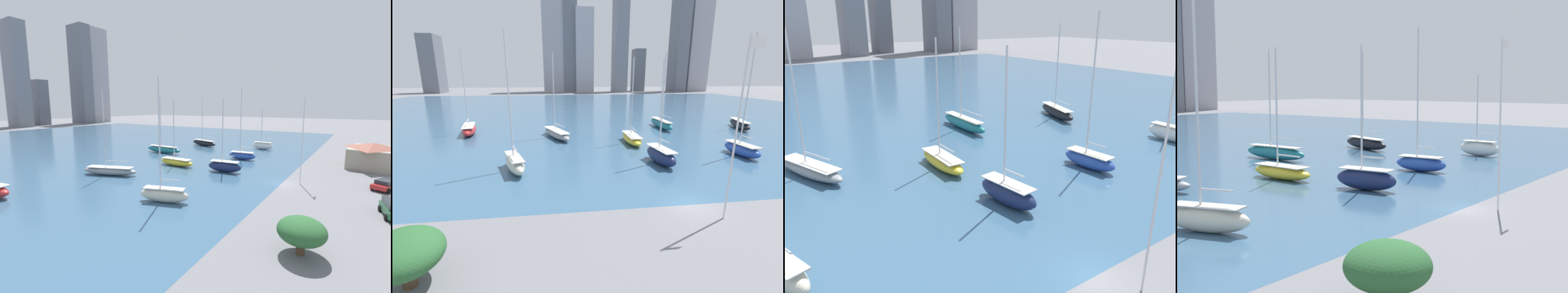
# 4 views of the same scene
# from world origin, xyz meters

# --- Properties ---
(ground_plane) EXTENTS (500.00, 500.00, 0.00)m
(ground_plane) POSITION_xyz_m (0.00, 0.00, 0.00)
(ground_plane) COLOR slate
(harbor_water) EXTENTS (180.00, 140.00, 0.00)m
(harbor_water) POSITION_xyz_m (0.00, 70.00, 0.00)
(harbor_water) COLOR #385B7A
(harbor_water) RESTS_ON ground_plane
(boat_shed) EXTENTS (12.36, 9.18, 5.00)m
(boat_shed) POSITION_xyz_m (21.88, -12.48, 2.50)
(boat_shed) COLOR #9E937F
(boat_shed) RESTS_ON ground_plane
(flag_pole) EXTENTS (1.24, 0.14, 13.78)m
(flag_pole) POSITION_xyz_m (1.56, -2.49, 7.39)
(flag_pole) COLOR silver
(flag_pole) RESTS_ON ground_plane
(yard_shrub) EXTENTS (4.02, 4.02, 3.21)m
(yard_shrub) POSITION_xyz_m (-19.83, -6.70, 2.07)
(yard_shrub) COLOR #4C3823
(yard_shrub) RESTS_ON ground_plane
(sailboat_cream) EXTENTS (3.80, 6.91, 15.89)m
(sailboat_cream) POSITION_xyz_m (-16.55, 10.77, 1.13)
(sailboat_cream) COLOR beige
(sailboat_cream) RESTS_ON harbor_water
(sailboat_navy) EXTENTS (2.80, 6.71, 13.80)m
(sailboat_navy) POSITION_xyz_m (1.86, 11.17, 1.17)
(sailboat_navy) COLOR #19234C
(sailboat_navy) RESTS_ON harbor_water
(sailboat_blue) EXTENTS (2.62, 6.54, 16.52)m
(sailboat_blue) POSITION_xyz_m (14.76, 13.02, 1.08)
(sailboat_blue) COLOR #284CA8
(sailboat_blue) RESTS_ON harbor_water
(sailboat_white) EXTENTS (1.86, 6.07, 11.48)m
(sailboat_white) POSITION_xyz_m (31.62, 13.68, 1.16)
(sailboat_white) COLOR white
(sailboat_white) RESTS_ON harbor_water
(sailboat_black) EXTENTS (4.99, 10.47, 15.11)m
(sailboat_black) POSITION_xyz_m (28.34, 31.58, 1.02)
(sailboat_black) COLOR black
(sailboat_black) RESTS_ON harbor_water
(sailboat_teal) EXTENTS (1.79, 10.91, 14.73)m
(sailboat_teal) POSITION_xyz_m (11.53, 34.13, 1.04)
(sailboat_teal) COLOR #1E757F
(sailboat_teal) RESTS_ON harbor_water
(sailboat_gray) EXTENTS (5.82, 10.45, 15.03)m
(sailboat_gray) POSITION_xyz_m (-11.31, 27.72, 0.88)
(sailboat_gray) COLOR gray
(sailboat_gray) RESTS_ON harbor_water
(sailboat_yellow) EXTENTS (2.57, 8.31, 13.98)m
(sailboat_yellow) POSITION_xyz_m (1.28, 22.11, 0.88)
(sailboat_yellow) COLOR yellow
(sailboat_yellow) RESTS_ON harbor_water
(parked_wagon_red) EXTENTS (4.99, 3.88, 1.61)m
(parked_wagon_red) POSITION_xyz_m (5.04, -13.86, 0.89)
(parked_wagon_red) COLOR #B22323
(parked_wagon_red) RESTS_ON ground_plane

